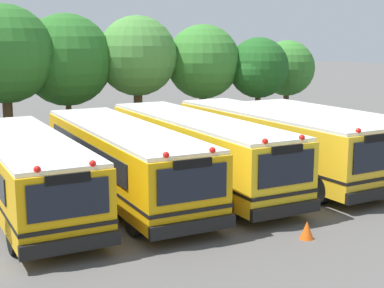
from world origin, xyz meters
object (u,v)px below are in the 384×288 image
at_px(tree_4, 137,56).
at_px(tree_5, 203,63).
at_px(school_bus_3, 272,141).
at_px(school_bus_0, 27,170).
at_px(school_bus_1, 122,158).
at_px(tree_6, 257,69).
at_px(tree_7, 287,66).
at_px(tree_2, 1,53).
at_px(school_bus_2, 196,148).
at_px(tree_3, 69,60).
at_px(school_bus_4, 334,137).
at_px(traffic_cone, 307,230).

xyz_separation_m(tree_4, tree_5, (3.82, -0.43, -0.46)).
bearing_deg(school_bus_3, school_bus_0, -0.49).
distance_m(school_bus_1, tree_4, 11.66).
distance_m(tree_6, tree_7, 3.76).
distance_m(tree_2, tree_4, 6.93).
bearing_deg(tree_5, tree_2, 176.77).
bearing_deg(school_bus_2, tree_3, -80.90).
relative_size(tree_3, tree_6, 1.22).
xyz_separation_m(school_bus_4, tree_2, (-11.60, 10.48, 3.41)).
xyz_separation_m(school_bus_2, tree_3, (-1.62, 10.79, 2.92)).
relative_size(school_bus_1, tree_4, 1.67).
distance_m(school_bus_2, tree_5, 11.41).
bearing_deg(school_bus_1, traffic_cone, 115.41).
height_order(school_bus_0, tree_4, tree_4).
bearing_deg(tree_4, school_bus_4, -65.59).
height_order(tree_2, tree_5, tree_2).
relative_size(school_bus_2, tree_6, 2.06).
height_order(tree_2, tree_6, tree_2).
relative_size(tree_3, tree_5, 1.08).
height_order(school_bus_4, tree_6, tree_6).
relative_size(tree_5, traffic_cone, 12.05).
bearing_deg(tree_4, school_bus_3, -81.50).
distance_m(school_bus_1, school_bus_4, 9.53).
relative_size(tree_6, traffic_cone, 10.67).
xyz_separation_m(tree_6, traffic_cone, (-8.50, -14.76, -3.45)).
height_order(tree_3, tree_6, tree_3).
relative_size(school_bus_3, tree_5, 1.77).
bearing_deg(tree_6, tree_4, 164.24).
bearing_deg(school_bus_3, tree_4, -83.17).
xyz_separation_m(school_bus_1, tree_6, (11.38, 8.28, 2.33)).
bearing_deg(tree_5, school_bus_4, -85.05).
xyz_separation_m(school_bus_3, tree_7, (8.39, 9.97, 2.29)).
bearing_deg(school_bus_2, tree_2, -62.80).
distance_m(school_bus_3, tree_3, 12.39).
relative_size(school_bus_1, school_bus_2, 0.98).
relative_size(school_bus_1, tree_2, 1.57).
bearing_deg(school_bus_1, school_bus_3, -178.95).
xyz_separation_m(tree_2, tree_5, (10.74, -0.61, -0.70)).
height_order(tree_3, tree_7, tree_3).
relative_size(school_bus_4, tree_2, 1.50).
xyz_separation_m(school_bus_2, tree_2, (-5.09, 10.16, 3.33)).
relative_size(tree_4, tree_6, 1.21).
bearing_deg(school_bus_0, school_bus_4, -178.86).
height_order(tree_5, tree_6, tree_5).
distance_m(school_bus_0, tree_6, 17.16).
xyz_separation_m(tree_5, tree_7, (6.09, 0.23, -0.33)).
bearing_deg(school_bus_4, tree_6, -102.69).
distance_m(school_bus_0, school_bus_1, 3.32).
distance_m(school_bus_2, school_bus_3, 3.35).
bearing_deg(tree_6, school_bus_0, -149.89).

